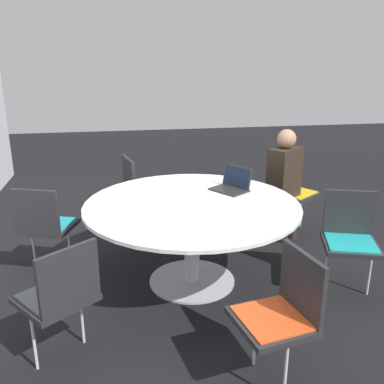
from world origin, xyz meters
TOP-DOWN VIEW (x-y plane):
  - ground_plane at (0.00, 0.00)m, footprint 16.00×16.00m
  - conference_table at (0.00, 0.00)m, footprint 1.84×1.84m
  - chair_0 at (1.00, -1.30)m, footprint 0.60×0.60m
  - chair_1 at (1.28, 0.38)m, footprint 0.53×0.51m
  - chair_2 at (0.36, 1.29)m, footprint 0.54×0.55m
  - chair_3 at (-0.89, 1.00)m, footprint 0.60×0.61m
  - chair_4 at (-1.30, -0.33)m, footprint 0.51×0.50m
  - chair_5 at (-0.35, -1.29)m, footprint 0.53×0.55m
  - person_0 at (0.79, -1.15)m, footprint 0.39×0.42m
  - laptop at (0.31, -0.43)m, footprint 0.41×0.39m

SIDE VIEW (x-z plane):
  - ground_plane at x=0.00m, z-range 0.00..0.00m
  - chair_0 at x=1.00m, z-range 0.09..0.95m
  - chair_1 at x=1.28m, z-range 0.09..0.95m
  - chair_2 at x=0.36m, z-range 0.09..0.95m
  - chair_3 at x=-0.89m, z-range 0.09..0.95m
  - chair_4 at x=-1.30m, z-range 0.09..0.95m
  - chair_5 at x=-0.35m, z-range 0.09..0.95m
  - conference_table at x=0.00m, z-range 0.26..1.01m
  - person_0 at x=0.79m, z-range 0.10..1.32m
  - laptop at x=0.31m, z-range 0.70..0.91m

